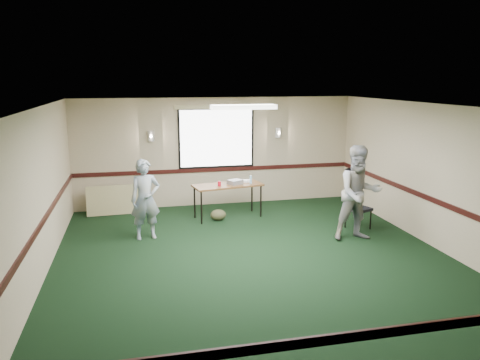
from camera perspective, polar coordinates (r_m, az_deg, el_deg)
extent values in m
plane|color=black|center=(8.33, 2.00, -9.97)|extent=(8.00, 8.00, 0.00)
plane|color=#CAB091|center=(11.76, -2.90, 3.45)|extent=(7.00, 0.00, 7.00)
plane|color=#CAB091|center=(4.37, 15.89, -12.64)|extent=(7.00, 0.00, 7.00)
plane|color=#CAB091|center=(7.82, -23.60, -2.11)|extent=(0.00, 8.00, 8.00)
plane|color=#CAB091|center=(9.42, 23.12, 0.25)|extent=(0.00, 8.00, 8.00)
plane|color=white|center=(7.72, 2.15, 8.90)|extent=(8.00, 8.00, 0.00)
cube|color=black|center=(11.82, -2.87, 1.29)|extent=(7.00, 0.03, 0.10)
cube|color=black|center=(4.59, 15.45, -17.68)|extent=(7.00, 0.03, 0.10)
cube|color=black|center=(7.93, -23.21, -5.26)|extent=(0.03, 8.00, 0.10)
cube|color=black|center=(9.51, 22.82, -2.41)|extent=(0.03, 8.00, 0.10)
cube|color=black|center=(11.69, -2.90, 5.13)|extent=(1.90, 0.01, 1.50)
cube|color=white|center=(11.68, -2.90, 5.13)|extent=(1.80, 0.02, 1.40)
cube|color=#C6B98B|center=(11.61, -2.94, 8.90)|extent=(2.05, 0.08, 0.10)
cylinder|color=silver|center=(11.48, -10.80, 5.30)|extent=(0.16, 0.16, 0.25)
cylinder|color=silver|center=(12.02, 4.70, 5.78)|extent=(0.16, 0.16, 0.25)
cube|color=white|center=(8.70, 0.44, 8.89)|extent=(1.20, 0.32, 0.08)
cube|color=brown|center=(10.69, -1.50, -0.64)|extent=(1.65, 0.89, 0.04)
cylinder|color=black|center=(10.32, -4.72, -3.40)|extent=(0.04, 0.04, 0.74)
cylinder|color=black|center=(10.83, 2.56, -2.61)|extent=(0.04, 0.04, 0.74)
cylinder|color=black|center=(10.78, -5.56, -2.73)|extent=(0.04, 0.04, 0.74)
cylinder|color=black|center=(11.27, 1.46, -2.00)|extent=(0.04, 0.04, 0.74)
cube|color=gray|center=(10.69, -0.61, -0.25)|extent=(0.38, 0.36, 0.10)
cube|color=white|center=(10.94, 0.85, -0.10)|extent=(0.21, 0.18, 0.05)
cylinder|color=#B20B1C|center=(10.51, -2.54, -0.44)|extent=(0.07, 0.07, 0.11)
cylinder|color=#8AC0E2|center=(10.73, 1.32, 0.04)|extent=(0.06, 0.06, 0.19)
ellipsoid|color=#424025|center=(10.63, -2.68, -4.28)|extent=(0.41, 0.34, 0.25)
torus|color=red|center=(10.88, -2.64, -4.54)|extent=(0.36, 0.36, 0.01)
cube|color=tan|center=(11.42, -14.86, -2.37)|extent=(1.36, 0.26, 0.69)
cube|color=black|center=(10.29, 14.25, -3.41)|extent=(0.56, 0.56, 0.06)
cube|color=black|center=(10.37, 13.47, -1.87)|extent=(0.43, 0.19, 0.44)
cylinder|color=black|center=(10.11, 14.22, -5.08)|extent=(0.03, 0.03, 0.41)
cylinder|color=black|center=(10.37, 15.62, -4.71)|extent=(0.03, 0.03, 0.41)
cylinder|color=black|center=(10.35, 12.74, -4.59)|extent=(0.03, 0.03, 0.41)
cylinder|color=black|center=(10.61, 14.15, -4.25)|extent=(0.03, 0.03, 0.41)
imported|color=#426092|center=(9.47, -11.47, -2.33)|extent=(0.64, 0.47, 1.61)
imported|color=#7180B0|center=(9.47, 14.30, -1.58)|extent=(0.94, 0.75, 1.89)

